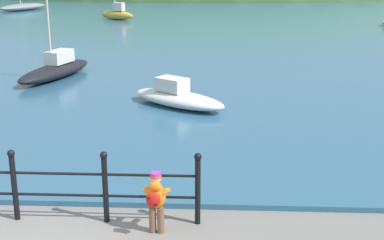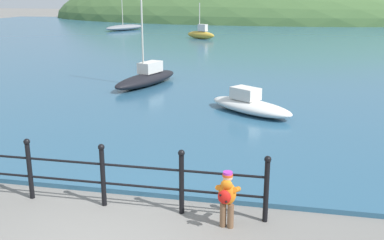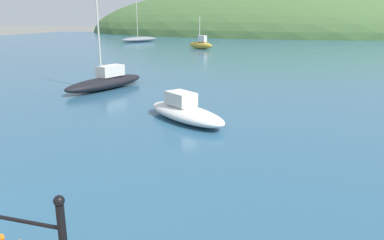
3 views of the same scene
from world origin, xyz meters
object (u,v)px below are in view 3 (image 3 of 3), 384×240
object	(u,v)px
boat_green_fishing	(106,81)
boat_nearest_quay	(185,112)
boat_far_left	(139,39)
boat_red_dinghy	(201,44)

from	to	relation	value
boat_green_fishing	boat_nearest_quay	distance (m)	5.88
boat_green_fishing	boat_far_left	size ratio (longest dim) A/B	0.85
boat_nearest_quay	boat_green_fishing	bearing A→B (deg)	141.56
boat_red_dinghy	boat_green_fishing	bearing A→B (deg)	-85.75
boat_green_fishing	boat_red_dinghy	distance (m)	19.79
boat_green_fishing	boat_nearest_quay	bearing A→B (deg)	-38.44
boat_far_left	boat_red_dinghy	size ratio (longest dim) A/B	2.01
boat_far_left	boat_red_dinghy	xyz separation A→B (m)	(9.36, -7.12, 0.10)
boat_far_left	boat_nearest_quay	world-z (taller)	boat_far_left
boat_far_left	boat_nearest_quay	distance (m)	34.18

